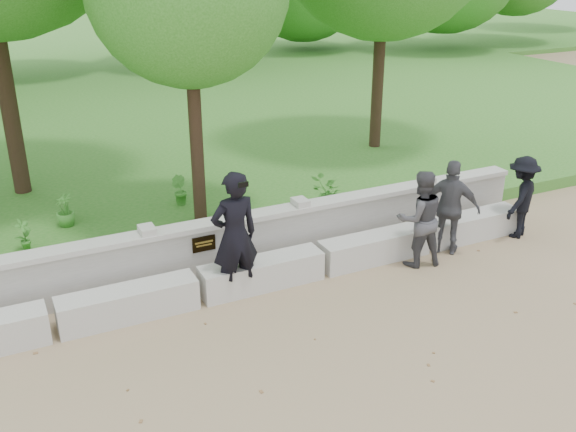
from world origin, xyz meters
The scene contains 12 objects.
ground centered at (0.00, 0.00, 0.00)m, with size 80.00×80.00×0.00m, color #8B7555.
lawn centered at (0.00, 14.00, 0.12)m, with size 40.00×22.00×0.25m, color #296B1D.
concrete_bench centered at (0.00, 1.90, 0.22)m, with size 11.90×0.45×0.45m.
parapet_wall centered at (0.00, 2.60, 0.46)m, with size 12.50×0.35×0.90m.
man_main centered at (0.55, 1.80, 0.97)m, with size 0.73×0.65×1.93m.
visitor_left centered at (3.55, 1.50, 0.79)m, with size 0.87×0.74×1.58m.
visitor_mid centered at (5.80, 1.62, 0.73)m, with size 1.09×0.91×1.46m.
visitor_right centered at (4.27, 1.63, 0.80)m, with size 0.92×0.96×1.60m.
shrub_a centered at (-2.08, 4.27, 0.51)m, with size 0.28×0.19×0.53m, color #3E832C.
shrub_b centered at (0.73, 5.09, 0.53)m, with size 0.31×0.25×0.56m, color #3E832C.
shrub_c centered at (3.07, 3.57, 0.58)m, with size 0.60×0.52×0.67m, color #3E832C.
shrub_d centered at (-1.35, 4.98, 0.55)m, with size 0.33×0.30×0.59m, color #3E832C.
Camera 1 is at (-2.39, -5.92, 4.72)m, focal length 40.00 mm.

